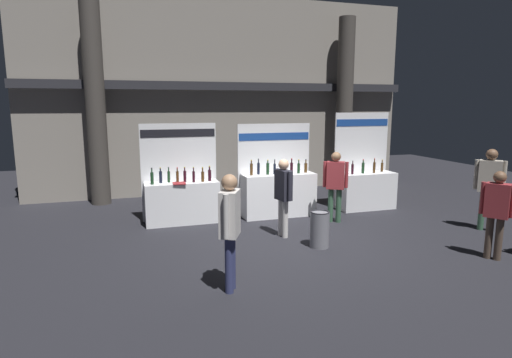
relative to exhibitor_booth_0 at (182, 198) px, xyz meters
name	(u,v)px	position (x,y,z in m)	size (l,w,h in m)	color
ground_plane	(289,242)	(1.84, -2.10, -0.58)	(24.00, 24.00, 0.00)	black
hall_colonnade	(226,97)	(1.84, 3.11, 2.34)	(11.73, 1.03, 5.90)	gray
exhibitor_booth_0	(182,198)	(0.00, 0.00, 0.00)	(1.76, 0.70, 2.28)	white
exhibitor_booth_1	(278,191)	(2.34, -0.08, 0.03)	(1.88, 0.66, 2.25)	white
exhibitor_booth_2	(365,186)	(4.79, -0.08, 0.02)	(1.56, 0.66, 2.50)	white
trash_bin	(320,229)	(2.28, -2.55, -0.23)	(0.37, 0.37, 0.71)	slate
visitor_0	(489,182)	(6.22, -2.63, 0.50)	(0.48, 0.48, 1.78)	#33563D
visitor_2	(497,208)	(4.93, -4.06, 0.35)	(0.40, 0.47, 1.58)	#47382D
visitor_3	(335,181)	(3.39, -1.05, 0.40)	(0.51, 0.40, 1.65)	#33563D
visitor_4	(230,222)	(0.18, -3.93, 0.47)	(0.39, 0.51, 1.74)	navy
visitor_5	(283,192)	(1.85, -1.72, 0.37)	(0.28, 0.54, 1.62)	silver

